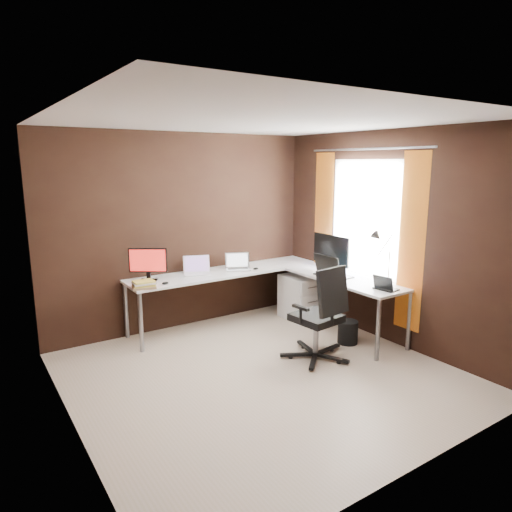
{
  "coord_description": "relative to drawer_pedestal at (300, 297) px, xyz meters",
  "views": [
    {
      "loc": [
        -2.43,
        -3.55,
        2.12
      ],
      "look_at": [
        0.56,
        0.95,
        1.01
      ],
      "focal_mm": 32.0,
      "sensor_mm": 36.0,
      "label": 1
    }
  ],
  "objects": [
    {
      "name": "mouse_corner",
      "position": [
        -0.61,
        0.19,
        0.45
      ],
      "size": [
        0.09,
        0.07,
        0.03
      ],
      "primitive_type": "ellipsoid",
      "rotation": [
        0.0,
        0.0,
        -0.29
      ],
      "color": "black",
      "rests_on": "desk"
    },
    {
      "name": "mouse_left",
      "position": [
        -1.9,
        0.15,
        0.45
      ],
      "size": [
        0.09,
        0.07,
        0.03
      ],
      "primitive_type": "ellipsoid",
      "rotation": [
        0.0,
        0.0,
        0.26
      ],
      "color": "black",
      "rests_on": "desk"
    },
    {
      "name": "monitor_right",
      "position": [
        0.07,
        -0.51,
        0.71
      ],
      "size": [
        0.15,
        0.61,
        0.5
      ],
      "rotation": [
        0.0,
        0.0,
        1.59
      ],
      "color": "black",
      "rests_on": "desk"
    },
    {
      "name": "laptop_silver",
      "position": [
        -0.8,
        0.34,
        0.48
      ],
      "size": [
        0.39,
        0.34,
        0.22
      ],
      "rotation": [
        0.0,
        0.0,
        -0.42
      ],
      "color": "silver",
      "rests_on": "desk"
    },
    {
      "name": "desk",
      "position": [
        -0.59,
        -0.11,
        0.38
      ],
      "size": [
        2.65,
        2.25,
        0.73
      ],
      "color": "white",
      "rests_on": "ground"
    },
    {
      "name": "room",
      "position": [
        -1.09,
        -1.08,
        0.98
      ],
      "size": [
        3.6,
        3.6,
        2.5
      ],
      "color": "#B8A28F",
      "rests_on": "ground"
    },
    {
      "name": "drawer_pedestal",
      "position": [
        0.0,
        0.0,
        0.0
      ],
      "size": [
        0.42,
        0.5,
        0.6
      ],
      "primitive_type": "cube",
      "color": "white",
      "rests_on": "ground"
    },
    {
      "name": "monitor_left",
      "position": [
        -2.0,
        0.43,
        0.65
      ],
      "size": [
        0.39,
        0.28,
        0.4
      ],
      "rotation": [
        0.0,
        0.0,
        -0.59
      ],
      "color": "black",
      "rests_on": "desk"
    },
    {
      "name": "desk_lamp",
      "position": [
        0.09,
        -1.3,
        0.84
      ],
      "size": [
        0.2,
        0.24,
        0.65
      ],
      "rotation": [
        0.0,
        0.0,
        0.07
      ],
      "color": "slate",
      "rests_on": "desk"
    },
    {
      "name": "laptop_white",
      "position": [
        -1.36,
        0.42,
        0.48
      ],
      "size": [
        0.4,
        0.34,
        0.22
      ],
      "rotation": [
        0.0,
        0.0,
        -0.36
      ],
      "color": "white",
      "rests_on": "desk"
    },
    {
      "name": "book_stack",
      "position": [
        -2.16,
        0.15,
        0.47
      ],
      "size": [
        0.3,
        0.26,
        0.08
      ],
      "rotation": [
        0.0,
        0.0,
        -0.14
      ],
      "color": "tan",
      "rests_on": "desk"
    },
    {
      "name": "wastebasket",
      "position": [
        -0.1,
        -1.03,
        -0.16
      ],
      "size": [
        0.32,
        0.32,
        0.28
      ],
      "primitive_type": "cylinder",
      "rotation": [
        0.0,
        0.0,
        0.43
      ],
      "color": "black",
      "rests_on": "ground"
    },
    {
      "name": "laptop_black_big",
      "position": [
        -0.04,
        -0.64,
        0.49
      ],
      "size": [
        0.31,
        0.43,
        0.28
      ],
      "rotation": [
        0.0,
        0.0,
        1.59
      ],
      "color": "black",
      "rests_on": "desk"
    },
    {
      "name": "office_chair",
      "position": [
        -0.69,
        -1.17,
        0.01
      ],
      "size": [
        0.59,
        0.59,
        1.06
      ],
      "rotation": [
        0.0,
        0.0,
        0.11
      ],
      "color": "black",
      "rests_on": "ground"
    },
    {
      "name": "laptop_black_small",
      "position": [
        0.05,
        -1.42,
        0.47
      ],
      "size": [
        0.2,
        0.27,
        0.17
      ],
      "rotation": [
        0.0,
        0.0,
        1.69
      ],
      "color": "black",
      "rests_on": "desk"
    }
  ]
}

